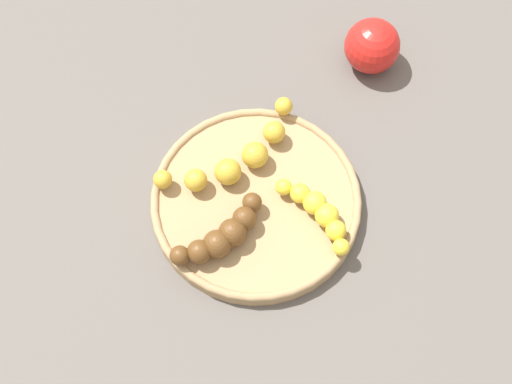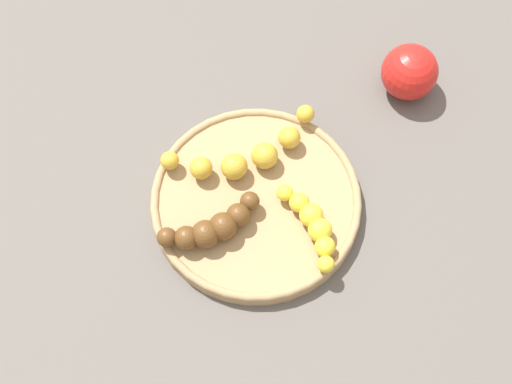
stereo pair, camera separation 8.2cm
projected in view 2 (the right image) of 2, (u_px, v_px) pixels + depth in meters
name	position (u px, v px, depth m)	size (l,w,h in m)	color
ground_plane	(256.00, 205.00, 0.85)	(2.40, 2.40, 0.00)	#56514C
fruit_bowl	(256.00, 201.00, 0.84)	(0.25, 0.25, 0.02)	#A08259
banana_spotted	(246.00, 154.00, 0.84)	(0.07, 0.20, 0.03)	gold
banana_overripe	(213.00, 227.00, 0.80)	(0.05, 0.13, 0.03)	#593819
banana_yellow	(313.00, 224.00, 0.81)	(0.12, 0.05, 0.03)	yellow
apple_red	(410.00, 72.00, 0.89)	(0.07, 0.07, 0.07)	red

